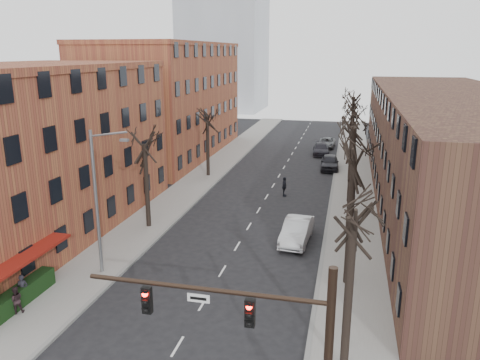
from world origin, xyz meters
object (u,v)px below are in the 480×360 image
Objects in this scene: parked_car_near at (330,162)px; pedestrian_a at (23,289)px; silver_sedan at (297,231)px; parked_car_mid at (321,149)px.

pedestrian_a is at bearing -115.42° from parked_car_near.
parked_car_near is at bearing 90.54° from silver_sedan.
parked_car_near is 8.20m from parked_car_mid.
silver_sedan is 1.02× the size of parked_car_near.
silver_sedan is 3.11× the size of pedestrian_a.
pedestrian_a is (-13.18, -42.76, 0.23)m from parked_car_mid.
silver_sedan is 1.00× the size of parked_car_mid.
parked_car_near reaches higher than parked_car_mid.
parked_car_near is at bearing 51.18° from pedestrian_a.
parked_car_near is 0.99× the size of parked_car_mid.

